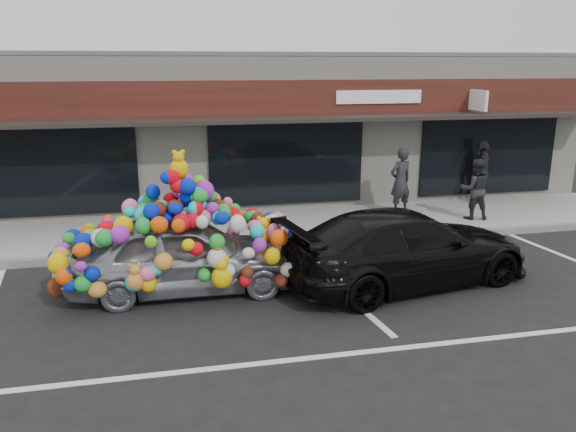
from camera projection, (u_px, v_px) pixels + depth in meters
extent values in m
plane|color=black|center=(183.00, 303.00, 9.75)|extent=(90.00, 90.00, 0.00)
cube|color=beige|center=(171.00, 128.00, 17.21)|extent=(24.00, 6.00, 4.20)
cube|color=#59595B|center=(167.00, 55.00, 16.64)|extent=(24.00, 6.00, 0.12)
cube|color=black|center=(170.00, 99.00, 14.03)|extent=(24.00, 0.18, 0.90)
cube|color=black|center=(171.00, 121.00, 13.67)|extent=(24.00, 1.20, 0.10)
cube|color=white|center=(477.00, 100.00, 15.26)|extent=(0.08, 0.95, 0.55)
cube|color=white|center=(379.00, 97.00, 15.02)|extent=(2.40, 0.04, 0.35)
cube|color=black|center=(51.00, 170.00, 13.92)|extent=(4.20, 0.12, 2.30)
cube|color=black|center=(287.00, 162.00, 15.13)|extent=(4.20, 0.12, 2.30)
cube|color=black|center=(488.00, 155.00, 16.34)|extent=(4.20, 0.12, 2.30)
cube|color=gray|center=(178.00, 233.00, 13.50)|extent=(26.00, 3.00, 0.15)
cube|color=slate|center=(179.00, 253.00, 12.08)|extent=(26.00, 0.18, 0.16)
cube|color=silver|center=(334.00, 285.00, 10.50)|extent=(0.73, 4.37, 0.01)
cube|color=silver|center=(331.00, 356.00, 7.98)|extent=(14.00, 0.12, 0.01)
imported|color=gray|center=(184.00, 254.00, 10.12)|extent=(1.69, 4.11, 1.40)
ellipsoid|color=red|center=(180.00, 188.00, 9.80)|extent=(1.25, 1.73, 1.05)
sphere|color=#E1C300|center=(263.00, 235.00, 10.18)|extent=(0.34, 0.34, 0.34)
sphere|color=#073DCD|center=(222.00, 277.00, 9.43)|extent=(0.36, 0.36, 0.36)
sphere|color=green|center=(140.00, 247.00, 10.83)|extent=(0.30, 0.30, 0.30)
sphere|color=pink|center=(179.00, 161.00, 9.67)|extent=(0.32, 0.32, 0.32)
sphere|color=#FF3B00|center=(112.00, 239.00, 9.88)|extent=(0.30, 0.30, 0.30)
imported|color=black|center=(407.00, 248.00, 10.46)|extent=(2.86, 5.12, 1.40)
imported|color=black|center=(400.00, 181.00, 14.68)|extent=(0.74, 0.60, 1.77)
imported|color=black|center=(474.00, 189.00, 14.26)|extent=(0.86, 0.73, 1.56)
imported|color=black|center=(481.00, 172.00, 15.91)|extent=(1.12, 0.87, 1.78)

